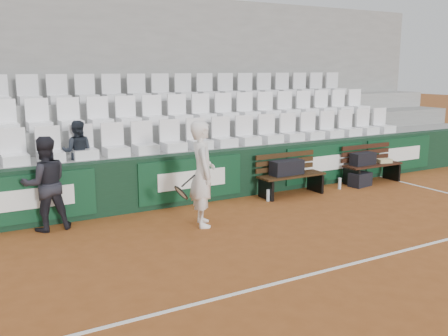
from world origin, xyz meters
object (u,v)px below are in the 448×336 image
(bench_left, at_px, (291,185))
(sports_bag_left, at_px, (287,167))
(bench_right, at_px, (372,173))
(tennis_player, at_px, (202,174))
(ball_kid, at_px, (45,184))
(sports_bag_right, at_px, (363,159))
(water_bottle_near, at_px, (268,195))
(water_bottle_far, at_px, (340,183))
(spectator_c, at_px, (76,128))
(sports_bag_ground, at_px, (360,179))

(bench_left, bearing_deg, sports_bag_left, 161.84)
(bench_right, distance_m, sports_bag_left, 2.50)
(tennis_player, xyz_separation_m, ball_kid, (-2.36, 1.05, -0.11))
(sports_bag_right, bearing_deg, water_bottle_near, -175.82)
(sports_bag_right, height_order, ball_kid, ball_kid)
(bench_right, bearing_deg, water_bottle_far, -174.89)
(sports_bag_left, relative_size, water_bottle_far, 2.84)
(water_bottle_far, distance_m, ball_kid, 6.25)
(bench_right, height_order, spectator_c, spectator_c)
(water_bottle_near, bearing_deg, sports_bag_ground, 0.96)
(bench_left, distance_m, tennis_player, 2.81)
(ball_kid, relative_size, spectator_c, 1.35)
(ball_kid, bearing_deg, sports_bag_ground, 176.09)
(bench_left, bearing_deg, bench_right, 0.06)
(sports_bag_left, bearing_deg, sports_bag_right, 0.10)
(bench_left, distance_m, sports_bag_ground, 1.87)
(bench_left, relative_size, ball_kid, 0.95)
(bench_right, relative_size, spectator_c, 1.29)
(water_bottle_far, xyz_separation_m, tennis_player, (-3.84, -0.80, 0.77))
(sports_bag_left, relative_size, ball_kid, 0.45)
(water_bottle_near, relative_size, tennis_player, 0.14)
(bench_right, bearing_deg, bench_left, -179.94)
(bench_left, bearing_deg, sports_bag_ground, -3.73)
(bench_left, distance_m, spectator_c, 4.51)
(water_bottle_far, bearing_deg, water_bottle_near, -178.00)
(sports_bag_ground, xyz_separation_m, tennis_player, (-4.44, -0.77, 0.74))
(bench_right, xyz_separation_m, water_bottle_far, (-1.10, -0.10, -0.10))
(sports_bag_left, height_order, water_bottle_near, sports_bag_left)
(spectator_c, bearing_deg, tennis_player, 150.42)
(water_bottle_near, bearing_deg, sports_bag_right, 4.18)
(sports_bag_left, height_order, tennis_player, tennis_player)
(sports_bag_left, distance_m, ball_kid, 4.83)
(water_bottle_far, relative_size, spectator_c, 0.22)
(sports_bag_right, distance_m, water_bottle_near, 2.83)
(sports_bag_ground, relative_size, water_bottle_near, 2.10)
(sports_bag_ground, bearing_deg, bench_left, 176.27)
(sports_bag_right, xyz_separation_m, tennis_player, (-4.65, -0.93, 0.31))
(bench_right, distance_m, tennis_player, 5.07)
(ball_kid, bearing_deg, bench_right, 177.23)
(bench_right, xyz_separation_m, spectator_c, (-6.55, 1.02, 1.36))
(sports_bag_ground, distance_m, spectator_c, 6.32)
(water_bottle_near, relative_size, spectator_c, 0.21)
(bench_left, distance_m, bench_right, 2.36)
(bench_right, relative_size, water_bottle_near, 6.14)
(water_bottle_far, xyz_separation_m, spectator_c, (-5.45, 1.12, 1.46))
(tennis_player, bearing_deg, water_bottle_near, 21.40)
(tennis_player, xyz_separation_m, spectator_c, (-1.61, 1.92, 0.68))
(bench_left, xyz_separation_m, bench_right, (2.36, 0.00, 0.00))
(sports_bag_ground, distance_m, water_bottle_near, 2.58)
(bench_left, height_order, water_bottle_far, bench_left)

